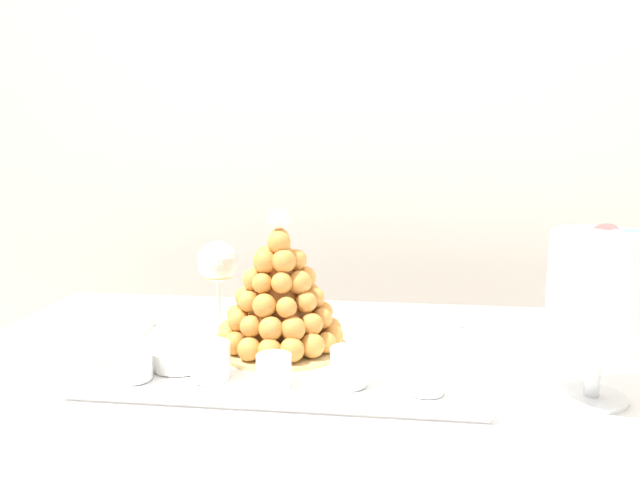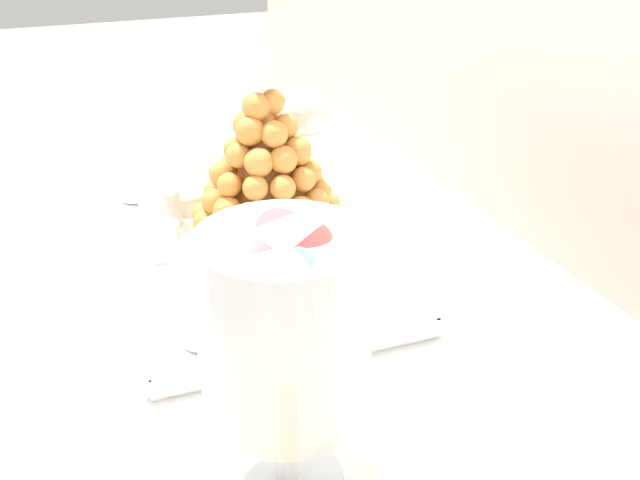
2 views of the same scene
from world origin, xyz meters
TOP-DOWN VIEW (x-y plane):
  - backdrop_wall at (0.00, 0.81)m, footprint 4.80×0.10m
  - buffet_table at (0.00, 0.00)m, footprint 1.38×0.79m
  - serving_tray at (-0.12, -0.00)m, footprint 0.59×0.33m
  - croquembouche at (-0.15, 0.06)m, footprint 0.22×0.22m
  - dessert_cup_left at (-0.34, -0.10)m, footprint 0.05×0.05m
  - dessert_cup_mid_left at (-0.22, -0.08)m, footprint 0.06×0.06m
  - dessert_cup_centre at (-0.13, -0.10)m, footprint 0.05×0.05m
  - dessert_cup_mid_right at (-0.02, -0.08)m, footprint 0.05×0.05m
  - dessert_cup_right at (0.09, -0.09)m, footprint 0.05×0.05m
  - creme_brulee_ramekin at (-0.28, -0.04)m, footprint 0.09×0.09m
  - macaron_goblet at (0.32, -0.07)m, footprint 0.14×0.14m
  - wine_glass at (-0.28, 0.16)m, footprint 0.08×0.08m

SIDE VIEW (x-z plane):
  - buffet_table at x=0.00m, z-range 0.26..1.02m
  - serving_tray at x=-0.12m, z-range 0.75..0.77m
  - creme_brulee_ramekin at x=-0.28m, z-range 0.76..0.79m
  - dessert_cup_centre at x=-0.13m, z-range 0.76..0.81m
  - dessert_cup_right at x=0.09m, z-range 0.76..0.81m
  - dessert_cup_left at x=-0.34m, z-range 0.76..0.81m
  - dessert_cup_mid_right at x=-0.02m, z-range 0.76..0.81m
  - dessert_cup_mid_left at x=-0.22m, z-range 0.76..0.81m
  - croquembouche at x=-0.15m, z-range 0.73..0.97m
  - wine_glass at x=-0.28m, z-range 0.79..0.97m
  - macaron_goblet at x=0.32m, z-range 0.78..1.04m
  - backdrop_wall at x=0.00m, z-range 0.00..2.50m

